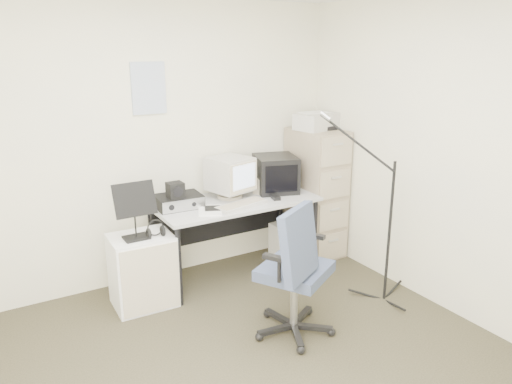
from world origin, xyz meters
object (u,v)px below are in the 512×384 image
filing_cabinet (315,193)px  desk (236,237)px  side_cart (143,270)px  office_chair (295,268)px

filing_cabinet → desk: size_ratio=0.87×
filing_cabinet → side_cart: 1.94m
filing_cabinet → desk: 0.99m
side_cart → filing_cabinet: bearing=6.5°
filing_cabinet → side_cart: size_ratio=2.11×
desk → office_chair: (-0.12, -1.13, 0.17)m
filing_cabinet → office_chair: filing_cabinet is taller
office_chair → filing_cabinet: bearing=17.6°
desk → side_cart: size_ratio=2.44×
office_chair → side_cart: (-0.83, 1.00, -0.23)m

